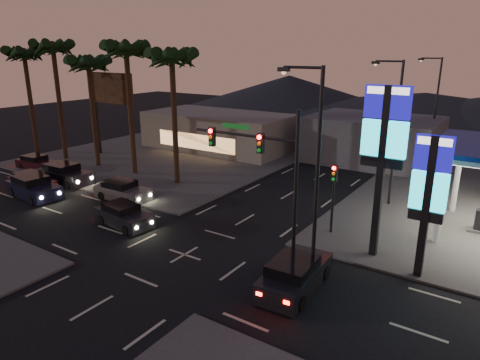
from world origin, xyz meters
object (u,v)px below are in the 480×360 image
Objects in this scene: traffic_signal_mast at (265,163)px; car_lane_b_rear at (36,163)px; car_lane_a_rear at (33,188)px; car_lane_b_front at (122,191)px; car_lane_a_mid at (32,182)px; pylon_sign_tall at (384,139)px; pylon_sign_short at (429,186)px; car_lane_b_mid at (64,174)px; suv_station at (295,275)px; car_lane_a_front at (123,215)px.

traffic_signal_mast is 27.25m from car_lane_b_rear.
car_lane_a_rear is 1.15× the size of car_lane_b_front.
car_lane_b_rear is at bearing 145.46° from car_lane_a_mid.
car_lane_a_mid is 6.63m from car_lane_b_rear.
pylon_sign_tall reaches higher than car_lane_b_rear.
car_lane_b_rear is (-13.17, 1.34, -0.05)m from car_lane_b_front.
pylon_sign_short is 0.88× the size of traffic_signal_mast.
car_lane_b_rear is at bearing 172.22° from traffic_signal_mast.
car_lane_a_mid is 0.84× the size of car_lane_b_mid.
car_lane_a_rear is 1.00× the size of car_lane_b_mid.
pylon_sign_short is at bearing 43.86° from suv_station.
car_lane_b_rear is at bearing 174.18° from car_lane_b_front.
traffic_signal_mast reaches higher than car_lane_a_mid.
traffic_signal_mast is (-7.24, -2.51, 0.57)m from pylon_sign_short.
car_lane_a_mid is 2.60m from car_lane_b_mid.
car_lane_a_front is at bearing -4.16° from car_lane_a_mid.
car_lane_b_mid is (-25.32, -1.10, -5.63)m from pylon_sign_tall.
traffic_signal_mast is at bearing 0.34° from car_lane_a_mid.
car_lane_a_rear is 1.23× the size of car_lane_b_rear.
traffic_signal_mast is 21.19m from car_lane_b_mid.
car_lane_b_mid is at bearing 162.85° from car_lane_a_front.
car_lane_a_rear is at bearing 178.03° from suv_station.
pylon_sign_tall reaches higher than traffic_signal_mast.
pylon_sign_tall is 3.20m from pylon_sign_short.
pylon_sign_tall is 8.03m from suv_station.
car_lane_b_mid is (-20.58, 2.41, -4.46)m from traffic_signal_mast.
traffic_signal_mast is 14.37m from car_lane_b_front.
pylon_sign_tall is 16.14m from car_lane_a_front.
car_lane_a_mid is 8.08m from car_lane_b_front.
car_lane_b_mid is at bearing 108.94° from car_lane_a_rear.
pylon_sign_tall is at bearing 36.52° from traffic_signal_mast.
car_lane_b_rear is (-31.35, 0.12, -5.78)m from pylon_sign_tall.
car_lane_a_front is (-14.40, -4.47, -5.76)m from pylon_sign_tall.
car_lane_a_mid is 0.90× the size of suv_station.
pylon_sign_short is 1.61× the size of car_lane_a_front.
pylon_sign_tall is 2.01× the size of car_lane_b_front.
pylon_sign_short reaches higher than suv_station.
car_lane_b_front is 16.69m from suv_station.
car_lane_b_front reaches higher than car_lane_b_rear.
suv_station is (29.35, -5.44, 0.11)m from car_lane_b_rear.
pylon_sign_tall reaches higher than car_lane_a_mid.
car_lane_a_front is at bearing -162.75° from pylon_sign_tall.
car_lane_b_mid is at bearing 169.75° from suv_station.
pylon_sign_tall is 2.15× the size of car_lane_b_rear.
pylon_sign_tall is 1.75× the size of car_lane_b_mid.
car_lane_a_mid reaches higher than car_lane_b_rear.
car_lane_a_rear is (1.75, -0.92, 0.11)m from car_lane_a_mid.
car_lane_a_mid is (-21.15, -0.12, -4.58)m from traffic_signal_mast.
car_lane_a_front is 17.56m from car_lane_b_rear.
car_lane_b_front is 0.94× the size of suv_station.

